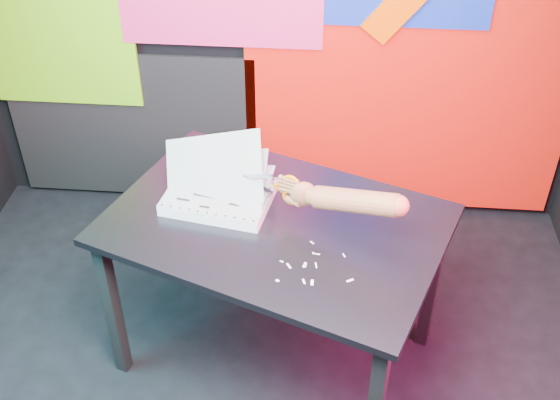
{
  "coord_description": "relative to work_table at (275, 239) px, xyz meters",
  "views": [
    {
      "loc": [
        0.29,
        -1.59,
        2.42
      ],
      "look_at": [
        0.12,
        0.39,
        0.87
      ],
      "focal_mm": 45.0,
      "sensor_mm": 36.0,
      "label": 1
    }
  ],
  "objects": [
    {
      "name": "work_table",
      "position": [
        0.0,
        0.0,
        0.0
      ],
      "size": [
        1.44,
        1.2,
        0.75
      ],
      "rotation": [
        0.0,
        0.0,
        -0.37
      ],
      "color": "black",
      "rests_on": "ground"
    },
    {
      "name": "paper_clippings",
      "position": [
        0.14,
        -0.24,
        0.09
      ],
      "size": [
        0.27,
        0.22,
        0.0
      ],
      "color": "silver",
      "rests_on": "work_table"
    },
    {
      "name": "room",
      "position": [
        -0.1,
        -0.41,
        0.69
      ],
      "size": [
        3.01,
        3.01,
        2.71
      ],
      "color": "black",
      "rests_on": "ground"
    },
    {
      "name": "scissors",
      "position": [
        0.04,
        0.03,
        0.22
      ],
      "size": [
        0.22,
        0.09,
        0.13
      ],
      "rotation": [
        0.0,
        0.0,
        -0.37
      ],
      "color": "silver",
      "rests_on": "printout_stack"
    },
    {
      "name": "backdrop",
      "position": [
        -0.04,
        1.06,
        0.29
      ],
      "size": [
        2.88,
        0.05,
        2.08
      ],
      "color": "red",
      "rests_on": "ground"
    },
    {
      "name": "hand_forearm",
      "position": [
        0.26,
        -0.05,
        0.25
      ],
      "size": [
        0.45,
        0.21,
        0.16
      ],
      "rotation": [
        0.0,
        0.0,
        -0.37
      ],
      "color": "brown",
      "rests_on": "work_table"
    },
    {
      "name": "printout_stack",
      "position": [
        -0.23,
        0.1,
        0.12
      ],
      "size": [
        0.44,
        0.36,
        0.3
      ],
      "rotation": [
        0.0,
        0.0,
        -0.18
      ],
      "color": "white",
      "rests_on": "work_table"
    }
  ]
}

